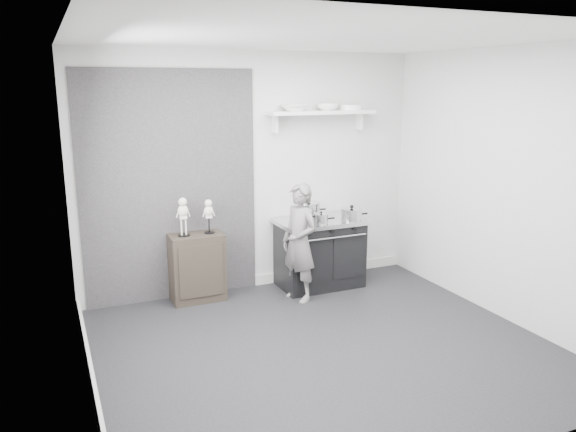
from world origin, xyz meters
name	(u,v)px	position (x,y,z in m)	size (l,w,h in m)	color
ground	(324,348)	(0.00, 0.00, 0.00)	(4.00, 4.00, 0.00)	black
room_shell	(309,168)	(-0.09, 0.15, 1.64)	(4.02, 3.62, 2.71)	beige
wall_shelf	(321,113)	(0.80, 1.68, 2.01)	(1.30, 0.26, 0.24)	silver
stove	(320,253)	(0.70, 1.48, 0.41)	(1.00, 0.63, 0.81)	black
side_cabinet	(197,267)	(-0.74, 1.61, 0.37)	(0.58, 0.34, 0.75)	black
child	(300,243)	(0.30, 1.18, 0.65)	(0.48, 0.31, 1.31)	slate
pot_front_left	(300,217)	(0.40, 1.38, 0.88)	(0.33, 0.24, 0.19)	silver
pot_back_left	(309,210)	(0.62, 1.62, 0.90)	(0.36, 0.27, 0.23)	silver
pot_front_right	(352,214)	(1.02, 1.30, 0.88)	(0.33, 0.25, 0.18)	silver
pot_front_center	(321,219)	(0.62, 1.30, 0.86)	(0.25, 0.17, 0.14)	silver
skeleton_full	(183,214)	(-0.87, 1.61, 0.99)	(0.14, 0.09, 0.48)	silver
skeleton_torso	(209,214)	(-0.59, 1.61, 0.97)	(0.12, 0.08, 0.43)	silver
bowl_large	(294,108)	(0.46, 1.67, 2.08)	(0.29, 0.29, 0.07)	white
bowl_small	(327,107)	(0.87, 1.67, 2.08)	(0.24, 0.24, 0.08)	white
plate_stack	(351,107)	(1.18, 1.67, 2.07)	(0.26, 0.26, 0.06)	white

